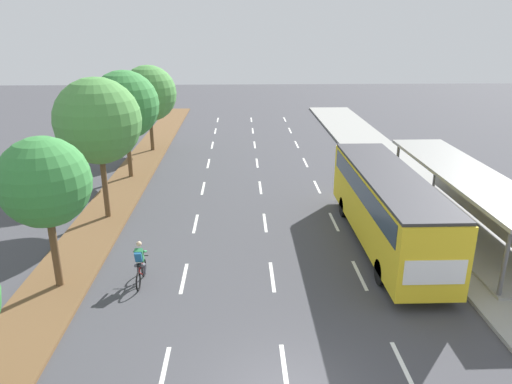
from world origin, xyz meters
name	(u,v)px	position (x,y,z in m)	size (l,w,h in m)	color
median_strip	(132,176)	(-8.30, 20.00, 0.06)	(2.60, 52.00, 0.12)	brown
sidewalk_right	(397,173)	(9.25, 20.00, 0.07)	(4.50, 52.00, 0.15)	gray
lane_divider_left	(203,188)	(-3.50, 17.57, 0.00)	(0.14, 46.15, 0.01)	white
lane_divider_center	(260,188)	(0.00, 17.57, 0.00)	(0.14, 46.15, 0.01)	white
lane_divider_right	(317,187)	(3.50, 17.57, 0.00)	(0.14, 46.15, 0.01)	white
bus_shelter	(469,195)	(9.53, 10.71, 1.87)	(2.90, 13.10, 2.86)	gray
bus	(387,202)	(5.25, 9.44, 2.07)	(2.54, 11.29, 3.37)	yellow
cyclist	(140,264)	(-5.10, 6.34, 0.79)	(0.46, 1.82, 1.71)	black
median_tree_second	(44,183)	(-8.13, 6.10, 4.21)	(3.26, 3.26, 5.74)	brown
median_tree_third	(98,121)	(-8.05, 12.96, 5.06)	(4.18, 4.18, 7.04)	brown
median_tree_fourth	(125,105)	(-8.32, 19.82, 4.74)	(4.23, 4.23, 6.74)	brown
median_tree_fifth	(149,93)	(-8.07, 26.68, 4.50)	(4.20, 4.20, 6.48)	brown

